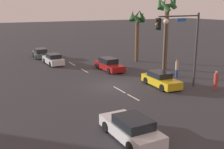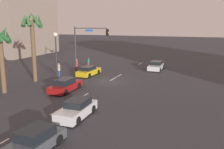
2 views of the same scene
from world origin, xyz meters
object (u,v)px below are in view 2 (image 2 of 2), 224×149
car_1 (89,71)px  traffic_signal (86,42)px  car_3 (34,141)px  pedestrian_2 (59,69)px  car_4 (77,109)px  palm_tree_1 (32,32)px  car_0 (156,66)px  pedestrian_0 (77,64)px  building_1 (5,13)px  car_2 (65,85)px  palm_tree_0 (0,45)px  streetlamp (56,47)px  pedestrian_1 (88,62)px

car_1 → traffic_signal: (1.57, 1.13, 3.92)m
car_3 → pedestrian_2: 20.58m
car_3 → car_4: bearing=3.4°
palm_tree_1 → car_0: bearing=-43.5°
pedestrian_0 → car_4: bearing=-150.7°
car_0 → pedestrian_2: size_ratio=2.36×
building_1 → car_2: bearing=-129.1°
car_0 → palm_tree_0: palm_tree_0 is taller
car_0 → car_1: bearing=134.5°
car_2 → palm_tree_1: size_ratio=0.54×
car_2 → pedestrian_2: 7.85m
pedestrian_0 → palm_tree_0: bearing=177.4°
car_1 → building_1: size_ratio=0.24×
pedestrian_0 → pedestrian_2: size_ratio=0.91×
car_0 → building_1: 39.00m
car_1 → car_2: 8.22m
car_2 → car_3: (-11.78, -5.21, -0.03)m
car_4 → palm_tree_1: bearing=51.0°
streetlamp → pedestrian_0: streetlamp is taller
traffic_signal → pedestrian_1: traffic_signal is taller
building_1 → car_0: bearing=-103.4°
car_0 → palm_tree_1: 19.04m
pedestrian_0 → palm_tree_0: size_ratio=0.25×
car_2 → car_4: (-6.21, -4.88, -0.00)m
car_0 → car_1: size_ratio=1.02×
traffic_signal → pedestrian_1: 6.09m
car_3 → car_4: (5.57, 0.33, 0.03)m
car_0 → building_1: bearing=77.9°
car_0 → car_2: (-15.83, 6.56, 0.02)m
car_1 → pedestrian_1: pedestrian_1 is taller
car_2 → car_0: bearing=-22.5°
car_1 → palm_tree_1: bearing=139.5°
car_1 → pedestrian_2: pedestrian_2 is taller
traffic_signal → building_1: bearing=63.4°
pedestrian_1 → palm_tree_0: bearing=175.8°
streetlamp → palm_tree_0: bearing=169.9°
car_1 → streetlamp: size_ratio=0.73×
car_3 → pedestrian_0: pedestrian_0 is taller
car_4 → pedestrian_0: size_ratio=2.52×
car_0 → pedestrian_1: 11.04m
traffic_signal → palm_tree_0: (-12.62, 3.16, 0.50)m
car_1 → car_2: bearing=-170.9°
car_0 → car_3: (-27.61, 1.35, -0.01)m
car_1 → traffic_signal: traffic_signal is taller
traffic_signal → pedestrian_2: (-3.51, 2.41, -3.54)m
car_2 → traffic_signal: (9.68, 2.43, 3.90)m
car_3 → pedestrian_0: bearing=23.8°
traffic_signal → palm_tree_0: 13.02m
car_3 → pedestrian_1: pedestrian_1 is taller
pedestrian_0 → pedestrian_1: 2.91m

